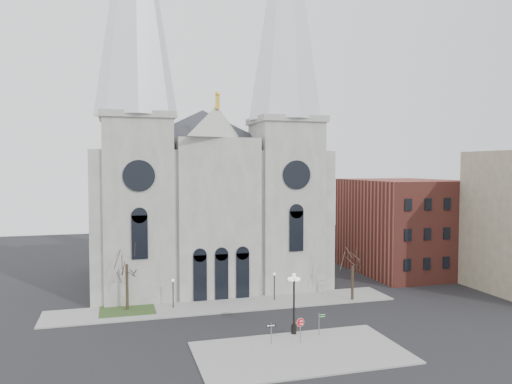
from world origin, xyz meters
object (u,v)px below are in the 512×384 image
object	(u,v)px
stop_sign	(300,325)
one_way_sign	(271,329)
globe_lamp	(294,296)
street_name_sign	(320,322)

from	to	relation	value
stop_sign	one_way_sign	xyz separation A→B (m)	(-2.58, 0.55, -0.35)
stop_sign	globe_lamp	bearing A→B (deg)	95.58
globe_lamp	street_name_sign	size ratio (longest dim) A/B	2.80
street_name_sign	globe_lamp	bearing A→B (deg)	160.34
globe_lamp	street_name_sign	world-z (taller)	globe_lamp
street_name_sign	one_way_sign	bearing A→B (deg)	-165.31
stop_sign	street_name_sign	distance (m)	2.99
globe_lamp	one_way_sign	distance (m)	4.20
one_way_sign	street_name_sign	xyz separation A→B (m)	(5.13, 0.95, -0.06)
globe_lamp	one_way_sign	size ratio (longest dim) A/B	3.08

